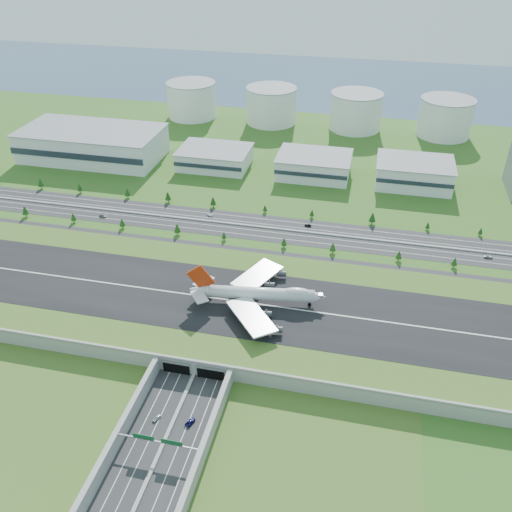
% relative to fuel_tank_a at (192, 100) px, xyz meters
% --- Properties ---
extents(ground, '(1200.00, 1200.00, 0.00)m').
position_rel_fuel_tank_a_xyz_m(ground, '(120.00, -310.00, -17.50)').
color(ground, '#3D5D1D').
rests_on(ground, ground).
extents(airfield_deck, '(520.00, 100.00, 9.20)m').
position_rel_fuel_tank_a_xyz_m(airfield_deck, '(120.00, -310.09, -13.38)').
color(airfield_deck, '#999A94').
rests_on(airfield_deck, ground).
extents(underpass_road, '(38.80, 120.40, 8.00)m').
position_rel_fuel_tank_a_xyz_m(underpass_road, '(120.00, -409.42, -14.07)').
color(underpass_road, '#28282B').
rests_on(underpass_road, ground).
extents(sign_gantry_near, '(38.70, 0.70, 9.80)m').
position_rel_fuel_tank_a_xyz_m(sign_gantry_near, '(120.00, -405.04, -10.55)').
color(sign_gantry_near, gray).
rests_on(sign_gantry_near, ground).
extents(north_expressway, '(560.00, 36.00, 0.12)m').
position_rel_fuel_tank_a_xyz_m(north_expressway, '(120.00, -215.00, -17.44)').
color(north_expressway, '#28282B').
rests_on(north_expressway, ground).
extents(tree_row, '(507.55, 48.62, 8.41)m').
position_rel_fuel_tank_a_xyz_m(tree_row, '(110.21, -214.18, -12.87)').
color(tree_row, '#3D2819').
rests_on(tree_row, ground).
extents(hangar_west, '(120.00, 60.00, 25.00)m').
position_rel_fuel_tank_a_xyz_m(hangar_west, '(-50.00, -125.00, -5.00)').
color(hangar_west, silver).
rests_on(hangar_west, ground).
extents(hangar_mid_a, '(58.00, 42.00, 15.00)m').
position_rel_fuel_tank_a_xyz_m(hangar_mid_a, '(60.00, -120.00, -10.00)').
color(hangar_mid_a, silver).
rests_on(hangar_mid_a, ground).
extents(hangar_mid_b, '(58.00, 42.00, 17.00)m').
position_rel_fuel_tank_a_xyz_m(hangar_mid_b, '(145.00, -120.00, -9.00)').
color(hangar_mid_b, silver).
rests_on(hangar_mid_b, ground).
extents(hangar_mid_c, '(58.00, 42.00, 19.00)m').
position_rel_fuel_tank_a_xyz_m(hangar_mid_c, '(225.00, -120.00, -8.00)').
color(hangar_mid_c, silver).
rests_on(hangar_mid_c, ground).
extents(fuel_tank_a, '(50.00, 50.00, 35.00)m').
position_rel_fuel_tank_a_xyz_m(fuel_tank_a, '(0.00, 0.00, 0.00)').
color(fuel_tank_a, white).
rests_on(fuel_tank_a, ground).
extents(fuel_tank_b, '(50.00, 50.00, 35.00)m').
position_rel_fuel_tank_a_xyz_m(fuel_tank_b, '(85.00, 0.00, 0.00)').
color(fuel_tank_b, white).
rests_on(fuel_tank_b, ground).
extents(fuel_tank_c, '(50.00, 50.00, 35.00)m').
position_rel_fuel_tank_a_xyz_m(fuel_tank_c, '(170.00, 0.00, 0.00)').
color(fuel_tank_c, white).
rests_on(fuel_tank_c, ground).
extents(fuel_tank_d, '(50.00, 50.00, 35.00)m').
position_rel_fuel_tank_a_xyz_m(fuel_tank_d, '(255.00, 0.00, 0.00)').
color(fuel_tank_d, white).
rests_on(fuel_tank_d, ground).
extents(bay_water, '(1200.00, 260.00, 0.06)m').
position_rel_fuel_tank_a_xyz_m(bay_water, '(120.00, 170.00, -17.47)').
color(bay_water, '#3A5370').
rests_on(bay_water, ground).
extents(boeing_747, '(74.08, 69.59, 22.97)m').
position_rel_fuel_tank_a_xyz_m(boeing_747, '(139.60, -308.87, -3.01)').
color(boeing_747, silver).
rests_on(boeing_747, airfield_deck).
extents(car_0, '(3.17, 4.69, 1.48)m').
position_rel_fuel_tank_a_xyz_m(car_0, '(112.47, -388.91, -16.64)').
color(car_0, silver).
rests_on(car_0, ground).
extents(car_2, '(4.01, 5.76, 1.46)m').
position_rel_fuel_tank_a_xyz_m(car_2, '(127.44, -387.70, -16.65)').
color(car_2, '#0E1148').
rests_on(car_2, ground).
extents(car_4, '(5.27, 2.63, 1.72)m').
position_rel_fuel_tank_a_xyz_m(car_4, '(7.07, -225.70, -16.52)').
color(car_4, slate).
rests_on(car_4, ground).
extents(car_5, '(4.72, 1.84, 1.53)m').
position_rel_fuel_tank_a_xyz_m(car_5, '(152.82, -206.41, -16.61)').
color(car_5, black).
rests_on(car_5, ground).
extents(car_6, '(5.43, 2.51, 1.51)m').
position_rel_fuel_tank_a_xyz_m(car_6, '(270.37, -221.10, -16.63)').
color(car_6, '#A6A6AB').
rests_on(car_6, ground).
extents(car_7, '(5.08, 3.52, 1.37)m').
position_rel_fuel_tank_a_xyz_m(car_7, '(81.38, -206.89, -16.70)').
color(car_7, white).
rests_on(car_7, ground).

